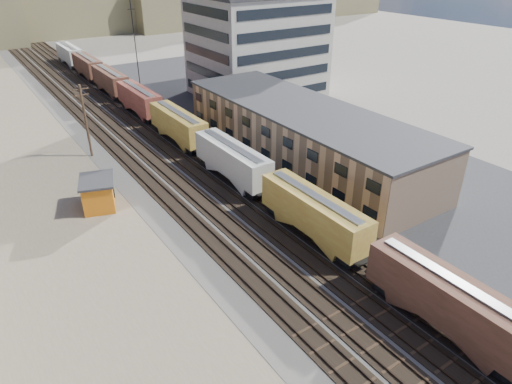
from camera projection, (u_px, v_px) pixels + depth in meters
ground at (353, 306)px, 36.77m from camera, size 300.00×300.00×0.00m
ballast_bed at (131, 127)px, 73.27m from camera, size 18.00×200.00×0.06m
dirt_yard at (3, 182)px, 56.11m from camera, size 24.00×180.00×0.03m
asphalt_lot at (296, 128)px, 73.17m from camera, size 26.00×120.00×0.04m
rail_tracks at (127, 128)px, 72.96m from camera, size 11.40×200.00×0.24m
freight_train at (157, 111)px, 72.02m from camera, size 3.00×119.74×4.46m
warehouse at (303, 134)px, 60.69m from camera, size 12.40×40.40×7.25m
office_tower at (257, 45)px, 86.32m from camera, size 22.60×18.60×18.45m
utility_pole_north at (86, 120)px, 60.75m from camera, size 2.20×0.32×10.00m
radio_mast at (136, 55)px, 79.24m from camera, size 1.20×0.16×18.00m
maintenance_shed at (98, 193)px, 50.01m from camera, size 4.86×5.55×3.42m
parked_car_silver at (424, 170)px, 57.58m from camera, size 4.71×2.00×1.35m
parked_car_blue at (245, 87)px, 91.81m from camera, size 4.84×5.79×1.47m
parked_car_far at (305, 110)px, 78.65m from camera, size 3.68×5.15×1.63m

